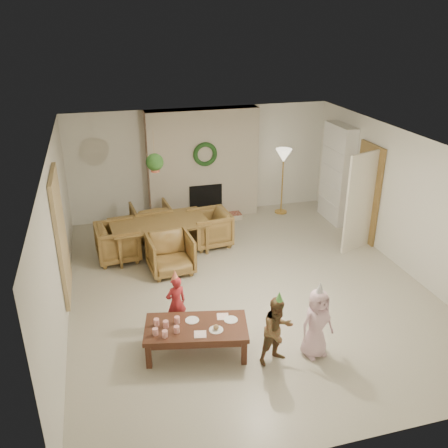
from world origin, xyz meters
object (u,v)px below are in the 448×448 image
object	(u,v)px
dining_chair_far	(151,220)
child_red	(176,303)
dining_chair_left	(118,242)
child_plaid	(277,331)
child_pink	(317,323)
dining_chair_right	(209,228)
dining_table	(160,237)
coffee_table_top	(196,328)
dining_chair_near	(170,254)

from	to	relation	value
dining_chair_far	child_red	world-z (taller)	child_red
dining_chair_left	dining_chair_far	bearing A→B (deg)	-45.00
child_plaid	child_pink	distance (m)	0.57
dining_chair_right	dining_table	bearing A→B (deg)	-90.00
dining_chair_left	dining_chair_right	xyz separation A→B (m)	(1.85, 0.16, 0.00)
dining_table	child_plaid	world-z (taller)	child_plaid
dining_table	child_red	distance (m)	2.56
coffee_table_top	dining_table	bearing A→B (deg)	102.50
child_plaid	child_pink	bearing A→B (deg)	-15.36
child_red	child_pink	world-z (taller)	child_pink
dining_chair_right	child_plaid	world-z (taller)	child_plaid
dining_chair_right	coffee_table_top	bearing A→B (deg)	-21.77
coffee_table_top	child_red	world-z (taller)	child_red
dining_table	child_plaid	bearing A→B (deg)	-78.97
dining_chair_near	coffee_table_top	bearing A→B (deg)	-95.79
dining_chair_right	coffee_table_top	xyz separation A→B (m)	(-0.98, -3.28, 0.04)
dining_chair_right	coffee_table_top	size ratio (longest dim) A/B	0.57
dining_chair_left	dining_chair_right	world-z (taller)	same
dining_chair_left	child_red	size ratio (longest dim) A/B	0.91
dining_table	child_plaid	xyz separation A→B (m)	(1.05, -3.66, 0.17)
coffee_table_top	child_pink	size ratio (longest dim) A/B	1.38
dining_table	coffee_table_top	bearing A→B (deg)	-94.29
child_pink	dining_chair_right	bearing A→B (deg)	87.91
child_red	child_plaid	size ratio (longest dim) A/B	0.89
dining_chair_left	dining_chair_right	size ratio (longest dim) A/B	1.00
dining_table	child_plaid	distance (m)	3.81
dining_chair_near	coffee_table_top	world-z (taller)	dining_chair_near
child_pink	dining_table	bearing A→B (deg)	102.76
dining_chair_right	child_plaid	bearing A→B (deg)	-4.61
coffee_table_top	child_red	xyz separation A→B (m)	(-0.17, 0.63, 0.04)
dining_table	child_red	size ratio (longest dim) A/B	2.13
child_red	coffee_table_top	bearing A→B (deg)	89.44
dining_chair_left	child_pink	size ratio (longest dim) A/B	0.78
dining_chair_far	child_red	xyz separation A→B (m)	(-0.05, -3.37, 0.08)
dining_table	dining_chair_left	world-z (taller)	dining_chair_left
dining_chair_near	coffee_table_top	size ratio (longest dim) A/B	0.57
coffee_table_top	child_red	distance (m)	0.65
dining_chair_right	child_red	size ratio (longest dim) A/B	0.91
dining_table	dining_chair_right	world-z (taller)	dining_chair_right
dining_chair_near	dining_chair_far	distance (m)	1.65
dining_table	child_pink	xyz separation A→B (m)	(1.62, -3.67, 0.18)
dining_chair_left	child_red	bearing A→B (deg)	-169.38
dining_chair_far	child_red	distance (m)	3.38
dining_chair_right	child_pink	bearing A→B (deg)	3.98
coffee_table_top	dining_chair_right	bearing A→B (deg)	85.03
dining_chair_left	child_plaid	distance (m)	4.05
child_pink	dining_chair_near	bearing A→B (deg)	107.46
dining_table	dining_chair_far	world-z (taller)	dining_chair_far
dining_chair_far	child_plaid	size ratio (longest dim) A/B	0.81
dining_chair_near	dining_chair_left	distance (m)	1.17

